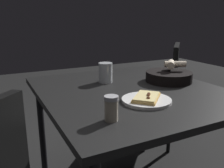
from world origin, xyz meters
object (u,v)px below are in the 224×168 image
pepper_shaker (111,110)px  beer_glass (106,74)px  chair_near (160,87)px  pizza_plate (146,99)px  bread_basket (169,76)px  dining_table (131,100)px

pepper_shaker → beer_glass: bearing=-23.3°
beer_glass → chair_near: bearing=-62.2°
pizza_plate → chair_near: bearing=-41.7°
bread_basket → beer_glass: size_ratio=2.34×
dining_table → bread_basket: 0.30m
pizza_plate → pepper_shaker: (-0.11, 0.23, 0.03)m
pizza_plate → chair_near: chair_near is taller
pepper_shaker → dining_table: bearing=-41.2°
dining_table → bread_basket: bearing=-82.8°
beer_glass → bread_basket: bearing=-114.1°
beer_glass → chair_near: 0.82m
dining_table → pizza_plate: size_ratio=4.53×
pizza_plate → chair_near: (0.75, -0.67, -0.22)m
dining_table → pepper_shaker: size_ratio=10.75×
bread_basket → beer_glass: bread_basket is taller
beer_glass → pepper_shaker: beer_glass is taller
beer_glass → chair_near: (0.36, -0.68, -0.26)m
bread_basket → chair_near: 0.67m
dining_table → pepper_shaker: (-0.31, 0.27, 0.10)m
bread_basket → pepper_shaker: (-0.35, 0.56, 0.01)m
chair_near → pepper_shaker: bearing=133.7°
beer_glass → pepper_shaker: (-0.50, 0.22, -0.01)m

